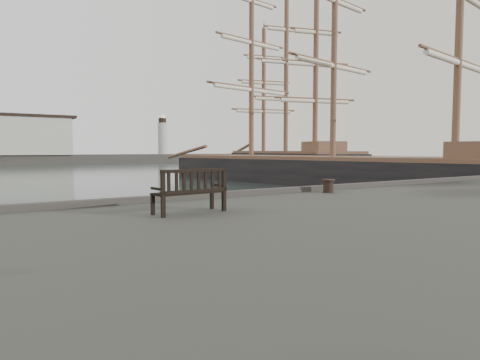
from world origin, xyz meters
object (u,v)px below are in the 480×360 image
object	(u,v)px
tall_ship_far	(285,166)
bollard_right	(328,186)
tall_ship_main	(332,177)
bench	(190,199)

from	to	relation	value
tall_ship_far	bollard_right	bearing A→B (deg)	-112.12
tall_ship_main	tall_ship_far	size ratio (longest dim) A/B	1.19
bench	bollard_right	size ratio (longest dim) A/B	3.84
bollard_right	tall_ship_far	distance (m)	44.68
bench	bollard_right	world-z (taller)	bench
bench	bollard_right	bearing A→B (deg)	10.28
bollard_right	tall_ship_far	size ratio (longest dim) A/B	0.01
bench	tall_ship_main	world-z (taller)	tall_ship_main
tall_ship_main	tall_ship_far	xyz separation A→B (m)	(10.48, 19.28, 0.15)
bollard_right	tall_ship_main	distance (m)	23.25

